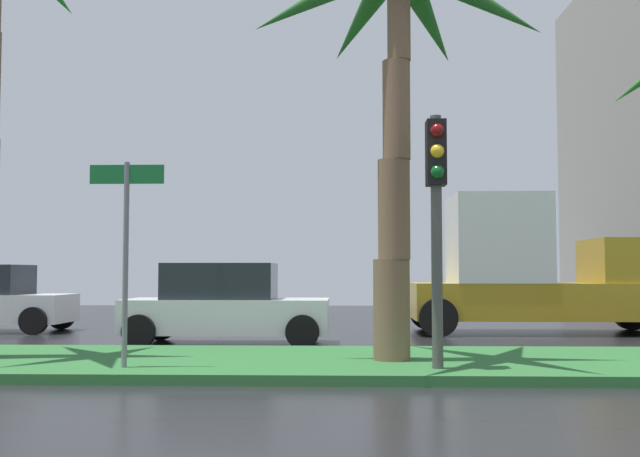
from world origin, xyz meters
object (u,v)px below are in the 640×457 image
at_px(box_truck_lead, 537,271).
at_px(car_in_traffic_third, 225,305).
at_px(street_name_sign, 126,235).
at_px(palm_tree_centre, 398,31).
at_px(traffic_signal_median_right, 436,193).

bearing_deg(box_truck_lead, car_in_traffic_third, -157.67).
distance_m(street_name_sign, box_truck_lead, 11.39).
bearing_deg(palm_tree_centre, box_truck_lead, 60.75).
distance_m(palm_tree_centre, street_name_sign, 5.33).
relative_size(traffic_signal_median_right, box_truck_lead, 0.57).
height_order(palm_tree_centre, traffic_signal_median_right, palm_tree_centre).
xyz_separation_m(traffic_signal_median_right, car_in_traffic_third, (-3.88, 5.01, -1.85)).
relative_size(palm_tree_centre, car_in_traffic_third, 1.60).
relative_size(traffic_signal_median_right, street_name_sign, 1.22).
relative_size(palm_tree_centre, traffic_signal_median_right, 1.88).
distance_m(traffic_signal_median_right, street_name_sign, 4.58).
distance_m(car_in_traffic_third, box_truck_lead, 8.01).
bearing_deg(traffic_signal_median_right, box_truck_lead, 66.47).
distance_m(street_name_sign, car_in_traffic_third, 5.22).
xyz_separation_m(street_name_sign, car_in_traffic_third, (0.66, 5.02, -1.25)).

